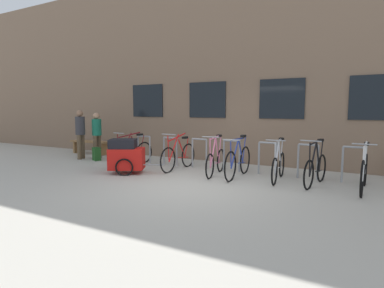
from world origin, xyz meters
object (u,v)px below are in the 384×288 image
at_px(bicycle_silver, 278,165).
at_px(wooden_bench, 90,144).
at_px(bicycle_maroon, 132,153).
at_px(bicycle_white, 364,172).
at_px(bike_trailer, 126,155).
at_px(bicycle_black, 316,169).
at_px(person_browsing, 80,131).
at_px(bicycle_red, 179,156).
at_px(bicycle_pink, 216,161).
at_px(person_by_bench, 97,132).
at_px(backpack, 97,154).
at_px(bicycle_blue, 238,161).

bearing_deg(bicycle_silver, wooden_bench, 171.57).
distance_m(bicycle_maroon, bicycle_white, 6.28).
bearing_deg(bike_trailer, bicycle_silver, 16.16).
distance_m(bicycle_black, person_browsing, 7.62).
distance_m(bicycle_red, wooden_bench, 4.72).
bearing_deg(bicycle_pink, bicycle_red, 172.71).
distance_m(bike_trailer, person_by_bench, 3.01).
bearing_deg(bike_trailer, person_by_bench, 149.50).
distance_m(bicycle_pink, bicycle_red, 1.23).
bearing_deg(wooden_bench, bicycle_silver, -8.43).
bearing_deg(bike_trailer, backpack, 152.83).
distance_m(bicycle_maroon, bicycle_black, 5.31).
distance_m(person_by_bench, backpack, 0.84).
height_order(bicycle_red, wooden_bench, bicycle_red).
bearing_deg(bicycle_maroon, bicycle_white, -0.74).
bearing_deg(person_by_bench, bicycle_blue, -5.59).
xyz_separation_m(bicycle_silver, person_browsing, (-6.74, 0.04, 0.59)).
bearing_deg(bicycle_black, bicycle_pink, -178.76).
bearing_deg(bicycle_white, bike_trailer, -170.12).
bearing_deg(person_by_bench, person_browsing, -136.17).
bearing_deg(bicycle_white, person_browsing, 178.90).
height_order(bicycle_maroon, person_browsing, person_browsing).
xyz_separation_m(bicycle_white, bicycle_red, (-4.64, 0.15, -0.02)).
relative_size(bicycle_maroon, bicycle_black, 1.08).
distance_m(bicycle_blue, bicycle_black, 1.84).
xyz_separation_m(bicycle_white, bike_trailer, (-5.60, -0.98, 0.07)).
distance_m(bicycle_blue, backpack, 5.06).
bearing_deg(bicycle_white, bicycle_maroon, 179.26).
relative_size(bicycle_silver, bicycle_maroon, 0.94).
height_order(bicycle_silver, backpack, bicycle_silver).
relative_size(person_by_bench, backpack, 3.61).
distance_m(bicycle_black, bike_trailer, 4.75).
relative_size(bike_trailer, person_by_bench, 0.90).
bearing_deg(bicycle_silver, bike_trailer, -163.84).
relative_size(bicycle_maroon, bike_trailer, 1.23).
distance_m(bicycle_maroon, bike_trailer, 1.26).
distance_m(bicycle_white, bicycle_red, 4.64).
xyz_separation_m(bicycle_silver, person_by_bench, (-6.35, 0.42, 0.54)).
bearing_deg(bicycle_pink, bicycle_silver, 4.56).
distance_m(bicycle_pink, bicycle_white, 3.42).
xyz_separation_m(bicycle_red, bike_trailer, (-0.96, -1.13, 0.09)).
height_order(bicycle_pink, backpack, bicycle_pink).
height_order(person_by_bench, backpack, person_by_bench).
relative_size(bicycle_silver, bicycle_pink, 1.02).
distance_m(bicycle_red, person_by_bench, 3.59).
bearing_deg(bicycle_blue, bicycle_maroon, 178.85).
distance_m(bicycle_pink, wooden_bench, 5.95).
bearing_deg(bike_trailer, bicycle_blue, 19.40).
xyz_separation_m(bicycle_silver, bicycle_maroon, (-4.46, -0.04, 0.01)).
distance_m(wooden_bench, person_browsing, 1.39).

